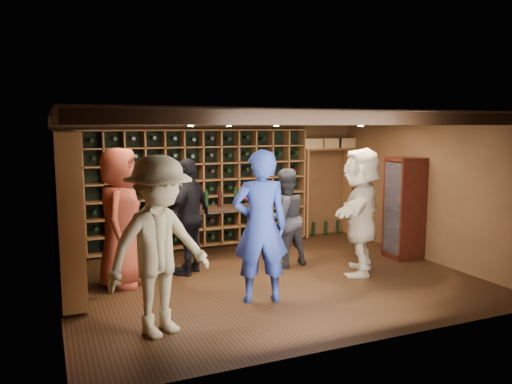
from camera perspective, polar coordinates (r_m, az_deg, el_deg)
name	(u,v)px	position (r m, az deg, el deg)	size (l,w,h in m)	color
ground	(269,278)	(7.79, 1.49, -9.84)	(6.00, 6.00, 0.00)	#331D0E
room_shell	(268,120)	(7.48, 1.39, 8.26)	(6.00, 6.00, 6.00)	brown
wine_rack_back	(193,189)	(9.51, -7.23, 0.39)	(4.65, 0.30, 2.20)	brown
wine_rack_left	(67,208)	(7.67, -20.83, -1.77)	(0.30, 2.65, 2.20)	brown
crate_shelf	(327,162)	(10.64, 8.15, 3.39)	(1.20, 0.32, 2.07)	brown
display_cabinet	(404,210)	(9.18, 16.58, -1.99)	(0.55, 0.50, 1.75)	#39110B
man_blue_shirt	(260,227)	(6.57, 0.51, -3.97)	(0.74, 0.49, 2.03)	navy
man_grey_suit	(284,218)	(8.30, 3.28, -2.94)	(0.79, 0.62, 1.63)	black
guest_red_floral	(120,218)	(7.47, -15.28, -2.86)	(0.99, 0.64, 2.02)	maroon
guest_woman_black	(189,216)	(7.91, -7.62, -2.79)	(1.07, 0.45, 1.83)	black
guest_khaki	(159,246)	(5.64, -11.00, -6.12)	(1.30, 0.75, 2.01)	#998D6A
guest_beige	(361,211)	(8.03, 11.87, -2.15)	(1.85, 0.59, 1.99)	#BFAB8C
tasting_table	(223,213)	(8.90, -3.76, -2.41)	(1.21, 0.65, 1.18)	black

